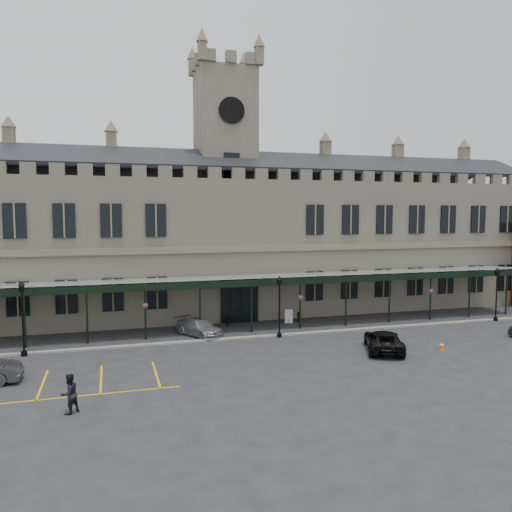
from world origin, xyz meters
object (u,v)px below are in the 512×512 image
object	(u,v)px
traffic_cone	(442,346)
sign_board	(289,316)
lamp_post_left	(22,311)
person_b	(69,394)
car_van	(384,341)
lamp_post_mid	(279,301)
lamp_post_right	(497,289)
car_taxi	(199,327)
station_building	(226,242)
clock_tower	(225,170)

from	to	relation	value
traffic_cone	sign_board	xyz separation A→B (m)	(-6.81, 10.91, 0.25)
lamp_post_left	person_b	size ratio (longest dim) A/B	2.64
traffic_cone	car_van	xyz separation A→B (m)	(-3.68, 1.14, 0.36)
lamp_post_mid	traffic_cone	xyz separation A→B (m)	(9.14, -6.59, -2.41)
lamp_post_right	car_van	world-z (taller)	lamp_post_right
sign_board	car_van	world-z (taller)	car_van
sign_board	car_taxi	bearing A→B (deg)	-154.51
station_building	lamp_post_left	distance (m)	19.46
lamp_post_right	car_taxi	bearing A→B (deg)	175.43
station_building	traffic_cone	world-z (taller)	station_building
station_building	lamp_post_mid	size ratio (longest dim) A/B	13.07
lamp_post_mid	traffic_cone	world-z (taller)	lamp_post_mid
sign_board	car_van	distance (m)	10.26
clock_tower	lamp_post_mid	world-z (taller)	clock_tower
clock_tower	car_van	bearing A→B (deg)	-66.79
station_building	lamp_post_right	world-z (taller)	station_building
clock_tower	sign_board	bearing A→B (deg)	-59.42
sign_board	car_taxi	distance (m)	8.23
lamp_post_right	car_van	xyz separation A→B (m)	(-14.14, -5.60, -2.04)
person_b	sign_board	bearing A→B (deg)	-179.32
station_building	car_taxi	xyz separation A→B (m)	(-4.07, -8.62, -5.85)
sign_board	person_b	size ratio (longest dim) A/B	0.62
lamp_post_mid	sign_board	world-z (taller)	lamp_post_mid
person_b	lamp_post_mid	bearing A→B (deg)	175.51
station_building	clock_tower	bearing A→B (deg)	90.00
clock_tower	car_taxi	size ratio (longest dim) A/B	5.78
car_van	lamp_post_left	bearing A→B (deg)	10.03
car_taxi	person_b	bearing A→B (deg)	-150.69
traffic_cone	car_van	world-z (taller)	car_van
car_van	lamp_post_right	bearing A→B (deg)	-134.90
lamp_post_mid	car_taxi	xyz separation A→B (m)	(-5.62, 2.16, -2.10)
car_taxi	person_b	world-z (taller)	person_b
traffic_cone	car_van	distance (m)	3.87
lamp_post_mid	traffic_cone	distance (m)	11.52
clock_tower	lamp_post_left	bearing A→B (deg)	-145.47
lamp_post_left	sign_board	bearing A→B (deg)	12.36
lamp_post_right	sign_board	bearing A→B (deg)	166.44
clock_tower	station_building	bearing A→B (deg)	-90.00
lamp_post_left	person_b	world-z (taller)	lamp_post_left
lamp_post_mid	sign_board	distance (m)	5.36
lamp_post_left	car_van	distance (m)	23.55
lamp_post_left	lamp_post_right	distance (m)	36.94
lamp_post_mid	person_b	size ratio (longest dim) A/B	2.48
station_building	lamp_post_mid	bearing A→B (deg)	-81.86
traffic_cone	car_van	bearing A→B (deg)	162.84
clock_tower	car_van	world-z (taller)	clock_tower
lamp_post_left	lamp_post_right	size ratio (longest dim) A/B	1.06
station_building	traffic_cone	xyz separation A→B (m)	(10.68, -17.38, -6.15)
clock_tower	lamp_post_mid	xyz separation A→B (m)	(1.54, -10.87, -10.39)
clock_tower	traffic_cone	size ratio (longest dim) A/B	38.49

